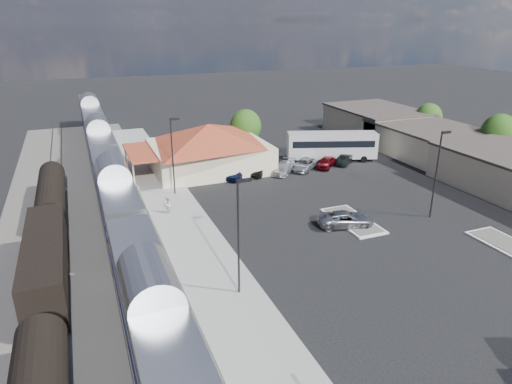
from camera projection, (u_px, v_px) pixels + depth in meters
name	position (u px, v px, depth m)	size (l,w,h in m)	color
ground	(328.00, 236.00, 42.75)	(280.00, 280.00, 0.00)	black
railbed	(87.00, 237.00, 42.41)	(16.00, 100.00, 0.12)	#4C4944
platform	(187.00, 230.00, 43.77)	(5.50, 92.00, 0.18)	gray
passenger_train	(116.00, 199.00, 43.77)	(3.00, 104.00, 5.55)	silver
freight_cars	(47.00, 264.00, 34.03)	(2.80, 46.00, 4.00)	black
station_depot	(208.00, 147.00, 60.92)	(18.35, 12.24, 6.20)	beige
buildings_east	(451.00, 147.00, 64.05)	(14.40, 51.40, 4.80)	#C6B28C
traffic_island_south	(353.00, 221.00, 45.83)	(3.30, 7.50, 0.21)	silver
traffic_island_north	(511.00, 246.00, 40.61)	(3.30, 7.50, 0.21)	silver
lamp_plat_s	(239.00, 228.00, 31.87)	(1.08, 0.25, 9.00)	black
lamp_plat_n	(173.00, 150.00, 50.99)	(1.08, 0.25, 9.00)	black
lamp_lot	(438.00, 167.00, 45.05)	(1.08, 0.25, 9.00)	black
tree_east_b	(499.00, 133.00, 63.46)	(4.94, 4.94, 6.96)	#382314
tree_east_c	(428.00, 118.00, 75.78)	(4.41, 4.41, 6.21)	#382314
tree_depot	(246.00, 126.00, 68.43)	(4.71, 4.71, 6.63)	#382314
suv	(346.00, 219.00, 44.56)	(2.52, 5.47, 1.52)	#919398
coach_bus	(332.00, 145.00, 65.10)	(12.85, 6.75, 4.06)	white
person_b	(167.00, 205.00, 47.16)	(0.89, 0.69, 1.83)	silver
parked_car_a	(238.00, 174.00, 57.96)	(1.66, 4.12, 1.40)	#0C153D
parked_car_b	(261.00, 170.00, 59.34)	(1.42, 4.06, 1.34)	black
parked_car_c	(284.00, 168.00, 60.16)	(2.08, 5.11, 1.48)	silver
parked_car_d	(304.00, 164.00, 61.53)	(2.41, 5.22, 1.45)	#93979B
parked_car_e	(326.00, 162.00, 62.37)	(1.77, 4.39, 1.50)	maroon
parked_car_f	(345.00, 160.00, 63.77)	(1.39, 3.98, 1.31)	black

